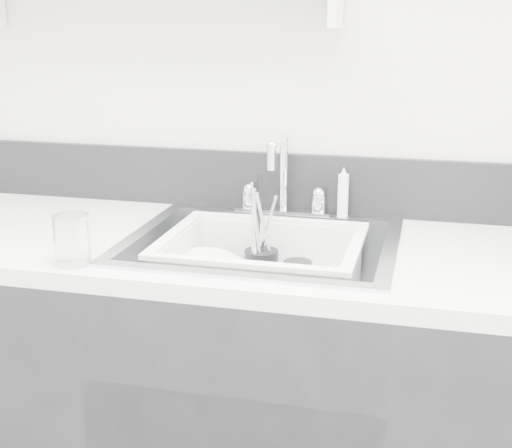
# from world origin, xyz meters

# --- Properties ---
(counter_run) EXTENTS (3.20, 0.62, 0.92)m
(counter_run) POSITION_xyz_m (0.00, 1.19, 0.46)
(counter_run) COLOR black
(counter_run) RESTS_ON ground
(backsplash) EXTENTS (3.20, 0.02, 0.16)m
(backsplash) POSITION_xyz_m (0.00, 1.49, 1.00)
(backsplash) COLOR black
(backsplash) RESTS_ON counter_run
(sink) EXTENTS (0.64, 0.52, 0.20)m
(sink) POSITION_xyz_m (0.00, 1.19, 0.83)
(sink) COLOR silver
(sink) RESTS_ON counter_run
(faucet) EXTENTS (0.26, 0.18, 0.23)m
(faucet) POSITION_xyz_m (0.00, 1.44, 0.98)
(faucet) COLOR silver
(faucet) RESTS_ON counter_run
(side_sprayer) EXTENTS (0.03, 0.03, 0.14)m
(side_sprayer) POSITION_xyz_m (0.16, 1.44, 0.99)
(side_sprayer) COLOR white
(side_sprayer) RESTS_ON counter_run
(wash_tub) EXTENTS (0.53, 0.46, 0.18)m
(wash_tub) POSITION_xyz_m (0.00, 1.19, 0.84)
(wash_tub) COLOR white
(wash_tub) RESTS_ON sink
(plate_stack) EXTENTS (0.26, 0.25, 0.10)m
(plate_stack) POSITION_xyz_m (-0.12, 1.19, 0.79)
(plate_stack) COLOR white
(plate_stack) RESTS_ON wash_tub
(utensil_cup) EXTENTS (0.09, 0.09, 0.29)m
(utensil_cup) POSITION_xyz_m (-0.02, 1.27, 0.83)
(utensil_cup) COLOR black
(utensil_cup) RESTS_ON wash_tub
(ladle) EXTENTS (0.25, 0.23, 0.07)m
(ladle) POSITION_xyz_m (-0.08, 1.17, 0.80)
(ladle) COLOR silver
(ladle) RESTS_ON wash_tub
(tumbler_in_tub) EXTENTS (0.09, 0.09, 0.10)m
(tumbler_in_tub) POSITION_xyz_m (0.08, 1.22, 0.82)
(tumbler_in_tub) COLOR white
(tumbler_in_tub) RESTS_ON wash_tub
(tumbler_counter) EXTENTS (0.10, 0.10, 0.11)m
(tumbler_counter) POSITION_xyz_m (-0.36, 0.94, 0.97)
(tumbler_counter) COLOR white
(tumbler_counter) RESTS_ON counter_run
(bowl_small) EXTENTS (0.10, 0.10, 0.03)m
(bowl_small) POSITION_xyz_m (0.09, 1.14, 0.78)
(bowl_small) COLOR white
(bowl_small) RESTS_ON wash_tub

